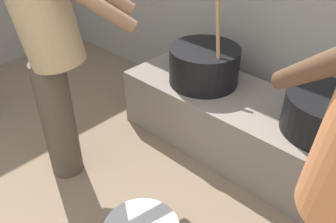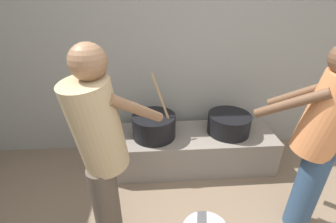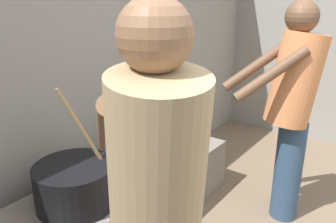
{
  "view_description": "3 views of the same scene",
  "coord_description": "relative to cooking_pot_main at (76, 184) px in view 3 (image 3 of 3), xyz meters",
  "views": [
    {
      "loc": [
        0.95,
        -0.06,
        1.64
      ],
      "look_at": [
        0.02,
        0.93,
        0.72
      ],
      "focal_mm": 37.77,
      "sensor_mm": 36.0,
      "label": 1
    },
    {
      "loc": [
        -0.36,
        -0.48,
        1.84
      ],
      "look_at": [
        -0.24,
        1.21,
        0.97
      ],
      "focal_mm": 24.3,
      "sensor_mm": 36.0,
      "label": 2
    },
    {
      "loc": [
        -1.43,
        0.2,
        1.61
      ],
      "look_at": [
        0.14,
        1.37,
        0.94
      ],
      "focal_mm": 35.98,
      "sensor_mm": 36.0,
      "label": 3
    }
  ],
  "objects": [
    {
      "name": "block_enclosure_rear",
      "position": [
        0.36,
        0.53,
        0.65
      ],
      "size": [
        5.51,
        0.2,
        2.41
      ],
      "primitive_type": "cube",
      "color": "gray",
      "rests_on": "ground_plane"
    },
    {
      "name": "cook_in_tan_shirt",
      "position": [
        -0.35,
        -0.91,
        0.37
      ],
      "size": [
        0.68,
        0.72,
        1.62
      ],
      "color": "#4C4238",
      "rests_on": "ground_plane"
    },
    {
      "name": "cook_in_orange_shirt",
      "position": [
        1.22,
        -0.84,
        0.36
      ],
      "size": [
        0.68,
        0.7,
        1.6
      ],
      "color": "navy",
      "rests_on": "ground_plane"
    },
    {
      "name": "cooking_pot_secondary",
      "position": [
        0.85,
        0.02,
        -0.02
      ],
      "size": [
        0.48,
        0.48,
        0.23
      ],
      "color": "black",
      "rests_on": "hearth_ledge"
    },
    {
      "name": "hearth_ledge",
      "position": [
        0.42,
        0.01,
        -0.34
      ],
      "size": [
        1.89,
        0.6,
        0.43
      ],
      "primitive_type": "cube",
      "color": "slate",
      "rests_on": "ground_plane"
    },
    {
      "name": "cooking_pot_main",
      "position": [
        0.0,
        0.0,
        0.0
      ],
      "size": [
        0.48,
        0.48,
        0.71
      ],
      "color": "black",
      "rests_on": "hearth_ledge"
    }
  ]
}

